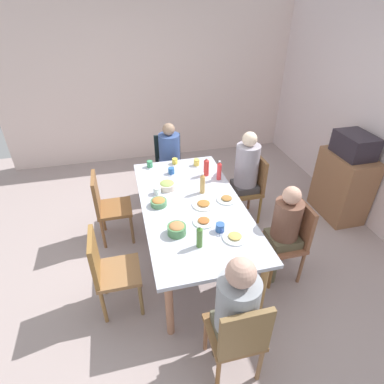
{
  "coord_description": "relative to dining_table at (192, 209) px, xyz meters",
  "views": [
    {
      "loc": [
        2.63,
        -0.65,
        2.64
      ],
      "look_at": [
        0.0,
        0.0,
        0.87
      ],
      "focal_mm": 29.0,
      "sensor_mm": 36.0,
      "label": 1
    }
  ],
  "objects": [
    {
      "name": "ground_plane",
      "position": [
        0.0,
        0.0,
        -0.66
      ],
      "size": [
        6.51,
        6.51,
        0.0
      ],
      "primitive_type": "plane",
      "color": "#A49290"
    },
    {
      "name": "wall_left",
      "position": [
        -2.77,
        0.0,
        0.64
      ],
      "size": [
        0.12,
        5.01,
        2.6
      ],
      "primitive_type": "cube",
      "color": "silver",
      "rests_on": "ground_plane"
    },
    {
      "name": "dining_table",
      "position": [
        0.0,
        0.0,
        0.0
      ],
      "size": [
        2.08,
        1.06,
        0.72
      ],
      "color": "silver",
      "rests_on": "ground_plane"
    },
    {
      "name": "chair_0",
      "position": [
        -0.52,
        0.91,
        -0.15
      ],
      "size": [
        0.4,
        0.4,
        0.9
      ],
      "color": "brown",
      "rests_on": "ground_plane"
    },
    {
      "name": "person_0",
      "position": [
        -0.52,
        0.82,
        0.08
      ],
      "size": [
        0.3,
        0.3,
        1.25
      ],
      "color": "#3B4441",
      "rests_on": "ground_plane"
    },
    {
      "name": "chair_1",
      "position": [
        -0.52,
        -0.91,
        -0.15
      ],
      "size": [
        0.4,
        0.4,
        0.9
      ],
      "color": "brown",
      "rests_on": "ground_plane"
    },
    {
      "name": "chair_2",
      "position": [
        0.52,
        0.91,
        -0.15
      ],
      "size": [
        0.4,
        0.4,
        0.9
      ],
      "color": "#93583E",
      "rests_on": "ground_plane"
    },
    {
      "name": "person_2",
      "position": [
        0.52,
        0.82,
        0.01
      ],
      "size": [
        0.3,
        0.3,
        1.12
      ],
      "color": "brown",
      "rests_on": "ground_plane"
    },
    {
      "name": "chair_3",
      "position": [
        1.42,
        0.0,
        -0.15
      ],
      "size": [
        0.4,
        0.4,
        0.9
      ],
      "color": "brown",
      "rests_on": "ground_plane"
    },
    {
      "name": "person_3",
      "position": [
        1.33,
        0.0,
        0.07
      ],
      "size": [
        0.31,
        0.31,
        1.2
      ],
      "color": "brown",
      "rests_on": "ground_plane"
    },
    {
      "name": "chair_4",
      "position": [
        -1.42,
        0.0,
        -0.15
      ],
      "size": [
        0.4,
        0.4,
        0.9
      ],
      "color": "black",
      "rests_on": "ground_plane"
    },
    {
      "name": "person_4",
      "position": [
        -1.33,
        0.0,
        0.02
      ],
      "size": [
        0.3,
        0.3,
        1.13
      ],
      "color": "#3F373A",
      "rests_on": "ground_plane"
    },
    {
      "name": "chair_5",
      "position": [
        0.52,
        -0.91,
        -0.15
      ],
      "size": [
        0.4,
        0.4,
        0.9
      ],
      "color": "olive",
      "rests_on": "ground_plane"
    },
    {
      "name": "plate_0",
      "position": [
        0.34,
        0.04,
        0.08
      ],
      "size": [
        0.21,
        0.21,
        0.04
      ],
      "color": "white",
      "rests_on": "dining_table"
    },
    {
      "name": "plate_1",
      "position": [
        0.06,
        0.11,
        0.08
      ],
      "size": [
        0.24,
        0.24,
        0.04
      ],
      "color": "white",
      "rests_on": "dining_table"
    },
    {
      "name": "plate_2",
      "position": [
        0.02,
        0.38,
        0.08
      ],
      "size": [
        0.21,
        0.21,
        0.04
      ],
      "color": "white",
      "rests_on": "dining_table"
    },
    {
      "name": "plate_3",
      "position": [
        0.63,
        0.25,
        0.08
      ],
      "size": [
        0.23,
        0.23,
        0.04
      ],
      "color": "white",
      "rests_on": "dining_table"
    },
    {
      "name": "bowl_0",
      "position": [
        -0.36,
        -0.2,
        0.11
      ],
      "size": [
        0.2,
        0.2,
        0.09
      ],
      "color": "beige",
      "rests_on": "dining_table"
    },
    {
      "name": "bowl_1",
      "position": [
        -0.06,
        -0.35,
        0.11
      ],
      "size": [
        0.17,
        0.17,
        0.08
      ],
      "color": "#4F8656",
      "rests_on": "dining_table"
    },
    {
      "name": "bowl_2",
      "position": [
        0.44,
        -0.25,
        0.12
      ],
      "size": [
        0.18,
        0.18,
        0.11
      ],
      "color": "#477F4B",
      "rests_on": "dining_table"
    },
    {
      "name": "cup_0",
      "position": [
        -0.83,
        0.27,
        0.11
      ],
      "size": [
        0.11,
        0.08,
        0.08
      ],
      "color": "#E7C652",
      "rests_on": "dining_table"
    },
    {
      "name": "cup_1",
      "position": [
        -0.7,
        -0.09,
        0.11
      ],
      "size": [
        0.11,
        0.08,
        0.08
      ],
      "color": "#2C609F",
      "rests_on": "dining_table"
    },
    {
      "name": "cup_2",
      "position": [
        -0.28,
        -0.33,
        0.11
      ],
      "size": [
        0.12,
        0.08,
        0.08
      ],
      "color": "white",
      "rests_on": "dining_table"
    },
    {
      "name": "cup_3",
      "position": [
        -0.94,
        0.0,
        0.1
      ],
      "size": [
        0.11,
        0.07,
        0.07
      ],
      "color": "#E0C848",
      "rests_on": "dining_table"
    },
    {
      "name": "cup_4",
      "position": [
        -0.93,
        -0.33,
        0.11
      ],
      "size": [
        0.11,
        0.07,
        0.08
      ],
      "color": "#409461",
      "rests_on": "dining_table"
    },
    {
      "name": "cup_5",
      "position": [
        0.5,
        0.15,
        0.11
      ],
      "size": [
        0.12,
        0.08,
        0.08
      ],
      "color": "#315A9F",
      "rests_on": "dining_table"
    },
    {
      "name": "bottle_0",
      "position": [
        0.65,
        -0.09,
        0.18
      ],
      "size": [
        0.06,
        0.06,
        0.23
      ],
      "color": "#4A7831",
      "rests_on": "dining_table"
    },
    {
      "name": "bottle_1",
      "position": [
        -0.42,
        0.44,
        0.18
      ],
      "size": [
        0.05,
        0.05,
        0.24
      ],
      "color": "red",
      "rests_on": "dining_table"
    },
    {
      "name": "bottle_2",
      "position": [
        -0.55,
        0.32,
        0.18
      ],
      "size": [
        0.07,
        0.07,
        0.24
      ],
      "color": "red",
      "rests_on": "dining_table"
    },
    {
      "name": "bottle_3",
      "position": [
        -0.19,
        0.17,
        0.18
      ],
      "size": [
        0.06,
        0.06,
        0.25
      ],
      "color": "tan",
      "rests_on": "dining_table"
    },
    {
      "name": "side_cabinet",
      "position": [
        -0.31,
        2.15,
        -0.21
      ],
      "size": [
        0.7,
        0.44,
        0.9
      ],
      "primitive_type": "cube",
      "color": "#906141",
      "rests_on": "ground_plane"
    },
    {
      "name": "microwave",
      "position": [
        -0.31,
        2.15,
        0.38
      ],
      "size": [
        0.48,
        0.36,
        0.28
      ],
      "primitive_type": "cube",
      "color": "#29222C",
      "rests_on": "side_cabinet"
    }
  ]
}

